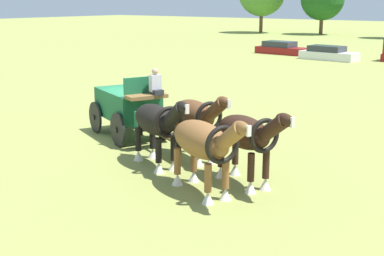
# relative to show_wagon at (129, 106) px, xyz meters

# --- Properties ---
(ground_plane) EXTENTS (220.00, 220.00, 0.00)m
(ground_plane) POSITION_rel_show_wagon_xyz_m (-0.14, 0.05, -1.13)
(ground_plane) COLOR olive
(show_wagon) EXTENTS (5.54, 3.04, 2.61)m
(show_wagon) POSITION_rel_show_wagon_xyz_m (0.00, 0.00, 0.00)
(show_wagon) COLOR #195B38
(show_wagon) RESTS_ON ground
(draft_horse_rear_near) EXTENTS (2.91, 1.65, 2.20)m
(draft_horse_rear_near) POSITION_rel_show_wagon_xyz_m (3.53, -0.79, 0.21)
(draft_horse_rear_near) COLOR brown
(draft_horse_rear_near) RESTS_ON ground
(draft_horse_rear_off) EXTENTS (2.92, 1.66, 2.19)m
(draft_horse_rear_off) POSITION_rel_show_wagon_xyz_m (3.02, -1.99, 0.20)
(draft_horse_rear_off) COLOR black
(draft_horse_rear_off) RESTS_ON ground
(draft_horse_lead_near) EXTENTS (2.90, 1.65, 2.22)m
(draft_horse_lead_near) POSITION_rel_show_wagon_xyz_m (5.93, -1.80, 0.22)
(draft_horse_lead_near) COLOR #331E14
(draft_horse_lead_near) RESTS_ON ground
(draft_horse_lead_off) EXTENTS (3.11, 1.76, 2.20)m
(draft_horse_lead_off) POSITION_rel_show_wagon_xyz_m (5.41, -2.99, 0.21)
(draft_horse_lead_off) COLOR brown
(draft_horse_lead_off) RESTS_ON ground
(parked_vehicle_a) EXTENTS (4.67, 2.18, 1.13)m
(parked_vehicle_a) POSITION_rel_show_wagon_xyz_m (-9.78, 29.76, -0.64)
(parked_vehicle_a) COLOR maroon
(parked_vehicle_a) RESTS_ON ground
(parked_vehicle_b) EXTENTS (4.71, 2.12, 1.13)m
(parked_vehicle_b) POSITION_rel_show_wagon_xyz_m (-4.43, 27.81, -0.64)
(parked_vehicle_b) COLOR white
(parked_vehicle_b) RESTS_ON ground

